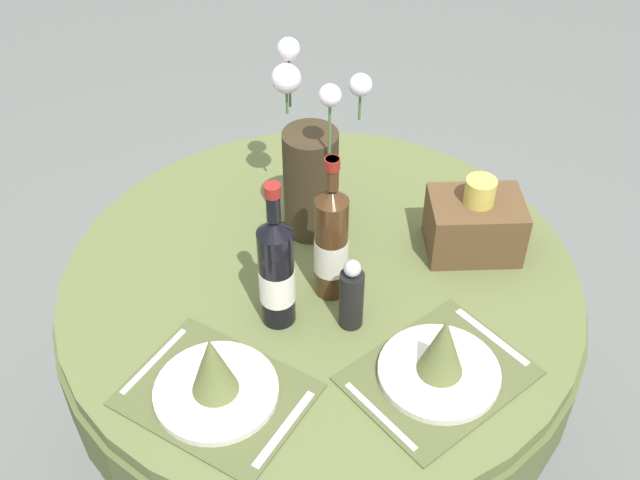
# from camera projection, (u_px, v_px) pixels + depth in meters

# --- Properties ---
(ground) EXTENTS (8.00, 8.00, 0.00)m
(ground) POSITION_uv_depth(u_px,v_px,m) (320.00, 468.00, 2.27)
(ground) COLOR slate
(dining_table) EXTENTS (1.18, 1.18, 0.78)m
(dining_table) POSITION_uv_depth(u_px,v_px,m) (320.00, 315.00, 1.84)
(dining_table) COLOR #5B6638
(dining_table) RESTS_ON ground
(place_setting_left) EXTENTS (0.43, 0.40, 0.16)m
(place_setting_left) POSITION_uv_depth(u_px,v_px,m) (215.00, 380.00, 1.48)
(place_setting_left) COLOR #4E562F
(place_setting_left) RESTS_ON dining_table
(place_setting_right) EXTENTS (0.43, 0.41, 0.16)m
(place_setting_right) POSITION_uv_depth(u_px,v_px,m) (441.00, 361.00, 1.51)
(place_setting_right) COLOR #4E562F
(place_setting_right) RESTS_ON dining_table
(flower_vase) EXTENTS (0.22, 0.23, 0.44)m
(flower_vase) POSITION_uv_depth(u_px,v_px,m) (310.00, 169.00, 1.77)
(flower_vase) COLOR #332819
(flower_vase) RESTS_ON dining_table
(wine_bottle_left) EXTENTS (0.07, 0.07, 0.35)m
(wine_bottle_left) POSITION_uv_depth(u_px,v_px,m) (331.00, 242.00, 1.63)
(wine_bottle_left) COLOR #422814
(wine_bottle_left) RESTS_ON dining_table
(wine_bottle_centre) EXTENTS (0.07, 0.07, 0.35)m
(wine_bottle_centre) POSITION_uv_depth(u_px,v_px,m) (276.00, 271.00, 1.57)
(wine_bottle_centre) COLOR black
(wine_bottle_centre) RESTS_ON dining_table
(pepper_mill) EXTENTS (0.05, 0.05, 0.17)m
(pepper_mill) POSITION_uv_depth(u_px,v_px,m) (351.00, 296.00, 1.60)
(pepper_mill) COLOR black
(pepper_mill) RESTS_ON dining_table
(woven_basket_side_right) EXTENTS (0.21, 0.15, 0.20)m
(woven_basket_side_right) POSITION_uv_depth(u_px,v_px,m) (475.00, 223.00, 1.77)
(woven_basket_side_right) COLOR brown
(woven_basket_side_right) RESTS_ON dining_table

